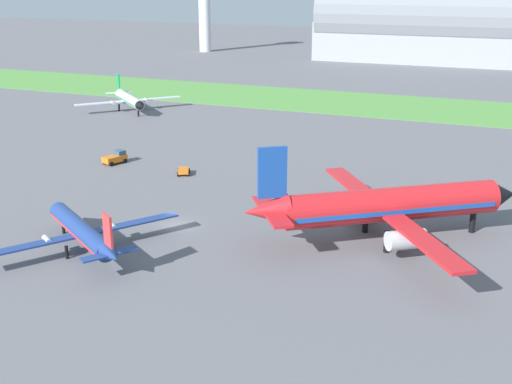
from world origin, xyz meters
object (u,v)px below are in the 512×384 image
Objects in this scene: baggage_cart_midfield at (184,171)px; pushback_tug_by_runway at (116,158)px; airplane_taxiing_turboprop at (129,99)px; airplane_midfield_jet at (386,205)px; airplane_foreground_turboprop at (82,231)px.

baggage_cart_midfield is 12.63m from pushback_tug_by_runway.
pushback_tug_by_runway is (20.81, -36.01, -1.61)m from airplane_taxiing_turboprop.
baggage_cart_midfield is (-32.30, 13.64, -3.54)m from airplane_midfield_jet.
airplane_foreground_turboprop is 29.12m from baggage_cart_midfield.
airplane_midfield_jet is 47.38m from pushback_tug_by_runway.
airplane_foreground_turboprop is at bearing -130.79° from pushback_tug_by_runway.
airplane_taxiing_turboprop is at bearing -163.35° from baggage_cart_midfield.
baggage_cart_midfield is at bearing -6.95° from airplane_taxiing_turboprop.
baggage_cart_midfield is (33.37, -37.27, -1.95)m from airplane_taxiing_turboprop.
pushback_tug_by_runway is (-44.86, 14.91, -3.20)m from airplane_midfield_jet.
airplane_taxiing_turboprop reaches higher than airplane_foreground_turboprop.
pushback_tug_by_runway is (-12.56, 1.26, 0.34)m from baggage_cart_midfield.
airplane_midfield_jet reaches higher than airplane_taxiing_turboprop.
baggage_cart_midfield is at bearing -49.17° from airplane_foreground_turboprop.
pushback_tug_by_runway is at bearing 125.59° from airplane_midfield_jet.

